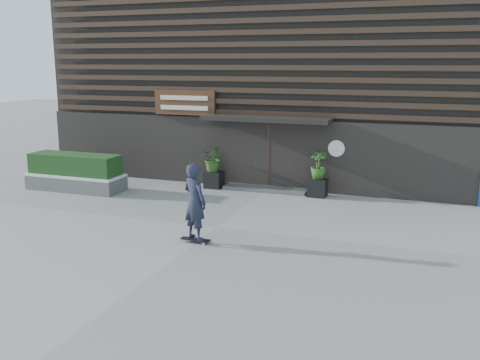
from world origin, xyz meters
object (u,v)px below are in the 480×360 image
at_px(planter_pot_right, 318,188).
at_px(raised_bed, 76,183).
at_px(skateboarder, 195,202).
at_px(planter_pot_left, 214,179).

height_order(planter_pot_right, raised_bed, planter_pot_right).
relative_size(raised_bed, skateboarder, 1.71).
distance_m(raised_bed, skateboarder, 7.48).
bearing_deg(skateboarder, raised_bed, 149.34).
distance_m(planter_pot_left, skateboarder, 6.09).
bearing_deg(planter_pot_right, skateboarder, -108.46).
bearing_deg(skateboarder, planter_pot_right, 71.54).
bearing_deg(planter_pot_left, planter_pot_right, 0.00).
bearing_deg(planter_pot_left, skateboarder, -71.87).
bearing_deg(raised_bed, planter_pot_left, 23.46).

